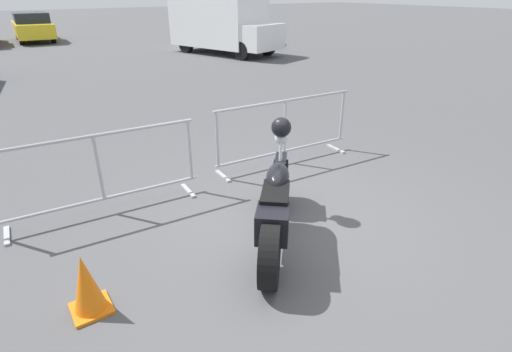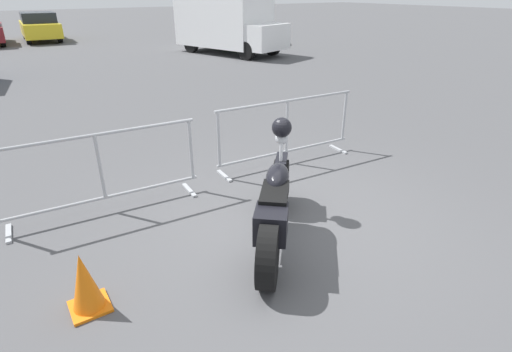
{
  "view_description": "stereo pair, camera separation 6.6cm",
  "coord_description": "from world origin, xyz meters",
  "px_view_note": "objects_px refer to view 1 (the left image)",
  "views": [
    {
      "loc": [
        -2.76,
        -3.22,
        2.65
      ],
      "look_at": [
        -0.38,
        0.29,
        0.65
      ],
      "focal_mm": 28.0,
      "sensor_mm": 36.0,
      "label": 1
    },
    {
      "loc": [
        -2.7,
        -3.25,
        2.65
      ],
      "look_at": [
        -0.38,
        0.29,
        0.65
      ],
      "focal_mm": 28.0,
      "sensor_mm": 36.0,
      "label": 2
    }
  ],
  "objects_px": {
    "crowd_barrier_near": "(100,173)",
    "delivery_van": "(222,24)",
    "crowd_barrier_far": "(285,131)",
    "motorcycle": "(276,203)",
    "traffic_cone": "(86,285)",
    "parked_car_yellow": "(33,27)"
  },
  "relations": [
    {
      "from": "crowd_barrier_near",
      "to": "motorcycle",
      "type": "bearing_deg",
      "value": -49.71
    },
    {
      "from": "motorcycle",
      "to": "crowd_barrier_near",
      "type": "bearing_deg",
      "value": 81.16
    },
    {
      "from": "motorcycle",
      "to": "delivery_van",
      "type": "relative_size",
      "value": 0.34
    },
    {
      "from": "parked_car_yellow",
      "to": "traffic_cone",
      "type": "bearing_deg",
      "value": 176.14
    },
    {
      "from": "traffic_cone",
      "to": "crowd_barrier_far",
      "type": "bearing_deg",
      "value": 25.77
    },
    {
      "from": "crowd_barrier_far",
      "to": "motorcycle",
      "type": "bearing_deg",
      "value": -130.3
    },
    {
      "from": "crowd_barrier_near",
      "to": "delivery_van",
      "type": "xyz_separation_m",
      "value": [
        8.18,
        11.2,
        0.68
      ]
    },
    {
      "from": "parked_car_yellow",
      "to": "traffic_cone",
      "type": "height_order",
      "value": "parked_car_yellow"
    },
    {
      "from": "parked_car_yellow",
      "to": "traffic_cone",
      "type": "distance_m",
      "value": 22.71
    },
    {
      "from": "motorcycle",
      "to": "crowd_barrier_far",
      "type": "distance_m",
      "value": 2.26
    },
    {
      "from": "traffic_cone",
      "to": "crowd_barrier_near",
      "type": "bearing_deg",
      "value": 70.49
    },
    {
      "from": "traffic_cone",
      "to": "delivery_van",
      "type": "bearing_deg",
      "value": 55.76
    },
    {
      "from": "parked_car_yellow",
      "to": "traffic_cone",
      "type": "relative_size",
      "value": 7.47
    },
    {
      "from": "crowd_barrier_far",
      "to": "traffic_cone",
      "type": "xyz_separation_m",
      "value": [
        -3.53,
        -1.7,
        -0.27
      ]
    },
    {
      "from": "motorcycle",
      "to": "traffic_cone",
      "type": "relative_size",
      "value": 3.04
    },
    {
      "from": "delivery_van",
      "to": "parked_car_yellow",
      "type": "height_order",
      "value": "delivery_van"
    },
    {
      "from": "crowd_barrier_far",
      "to": "traffic_cone",
      "type": "bearing_deg",
      "value": -154.23
    },
    {
      "from": "delivery_van",
      "to": "motorcycle",
      "type": "bearing_deg",
      "value": -44.41
    },
    {
      "from": "crowd_barrier_near",
      "to": "delivery_van",
      "type": "bearing_deg",
      "value": 53.86
    },
    {
      "from": "traffic_cone",
      "to": "parked_car_yellow",
      "type": "bearing_deg",
      "value": 83.52
    },
    {
      "from": "parked_car_yellow",
      "to": "crowd_barrier_far",
      "type": "bearing_deg",
      "value": -174.74
    },
    {
      "from": "crowd_barrier_far",
      "to": "delivery_van",
      "type": "distance_m",
      "value": 12.39
    }
  ]
}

